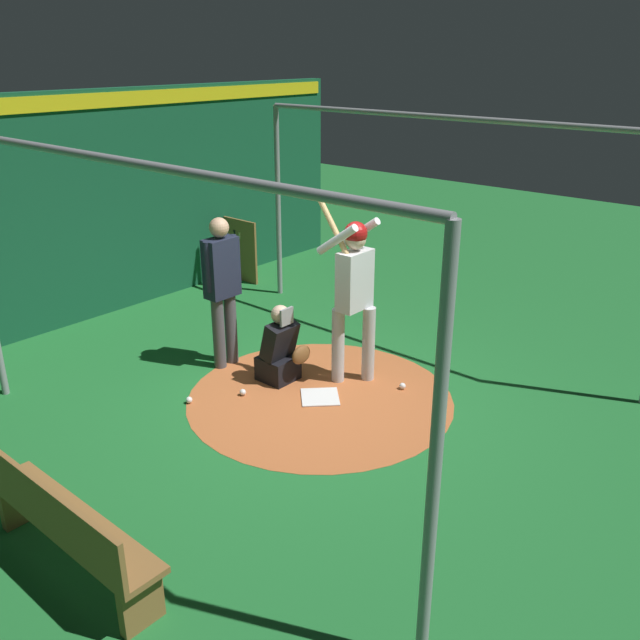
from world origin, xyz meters
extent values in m
plane|color=#1E6B2D|center=(0.00, 0.00, 0.00)|extent=(25.62, 25.62, 0.00)
cylinder|color=#B76033|center=(0.00, 0.00, 0.00)|extent=(3.00, 3.00, 0.01)
cube|color=white|center=(0.00, 0.00, 0.01)|extent=(0.59, 0.59, 0.01)
cylinder|color=#BCBCC0|center=(0.12, 0.74, 0.45)|extent=(0.15, 0.15, 0.91)
cylinder|color=#BCBCC0|center=(-0.12, 0.47, 0.45)|extent=(0.15, 0.15, 0.91)
cube|color=silver|center=(0.00, 0.60, 1.25)|extent=(0.22, 0.44, 0.68)
cylinder|color=silver|center=(-0.10, 0.80, 1.74)|extent=(0.55, 0.09, 0.42)
cylinder|color=silver|center=(-0.10, 0.40, 1.74)|extent=(0.55, 0.09, 0.42)
sphere|color=beige|center=(0.00, 0.60, 1.73)|extent=(0.23, 0.23, 0.23)
sphere|color=#A51414|center=(0.00, 0.60, 1.79)|extent=(0.26, 0.26, 0.26)
cylinder|color=tan|center=(-0.22, 0.47, 1.87)|extent=(0.54, 0.06, 0.73)
cube|color=black|center=(-0.69, 0.03, 0.15)|extent=(0.40, 0.40, 0.29)
cube|color=black|center=(-0.65, 0.03, 0.51)|extent=(0.31, 0.40, 0.48)
sphere|color=beige|center=(-0.63, 0.03, 0.84)|extent=(0.22, 0.22, 0.22)
cube|color=gray|center=(-0.53, 0.03, 0.84)|extent=(0.03, 0.20, 0.20)
ellipsoid|color=brown|center=(-0.37, 0.09, 0.39)|extent=(0.12, 0.28, 0.22)
cylinder|color=#4C4C51|center=(-1.46, 0.01, 0.45)|extent=(0.15, 0.15, 0.90)
cylinder|color=#4C4C51|center=(-1.46, -0.19, 0.45)|extent=(0.15, 0.15, 0.90)
cube|color=#1E2338|center=(-1.46, -0.09, 1.26)|extent=(0.22, 0.42, 0.72)
cylinder|color=#1E2338|center=(-1.46, 0.11, 1.32)|extent=(0.09, 0.09, 0.60)
cylinder|color=#1E2338|center=(-1.46, -0.29, 1.32)|extent=(0.09, 0.09, 0.60)
sphere|color=tan|center=(-1.46, -0.09, 1.75)|extent=(0.23, 0.23, 0.23)
cube|color=#145133|center=(-4.22, 0.00, 1.58)|extent=(0.20, 9.62, 3.17)
cube|color=yellow|center=(-4.11, 0.00, 3.02)|extent=(0.03, 9.43, 0.20)
cylinder|color=gray|center=(2.80, -2.27, 1.45)|extent=(0.08, 0.08, 2.90)
cylinder|color=gray|center=(-2.80, 2.27, 1.45)|extent=(0.08, 0.08, 2.90)
cylinder|color=gray|center=(0.00, -2.27, 2.90)|extent=(5.61, 0.07, 0.07)
cylinder|color=gray|center=(0.00, 2.27, 2.90)|extent=(5.61, 0.07, 0.07)
cube|color=olive|center=(-3.97, 2.31, 0.53)|extent=(1.18, 0.04, 1.05)
cylinder|color=black|center=(-4.46, 2.37, 0.43)|extent=(0.06, 0.18, 0.85)
cylinder|color=tan|center=(-4.34, 2.37, 0.42)|extent=(0.06, 0.13, 0.84)
cylinder|color=tan|center=(-4.22, 2.37, 0.43)|extent=(0.06, 0.13, 0.87)
cylinder|color=black|center=(-4.10, 2.37, 0.45)|extent=(0.06, 0.19, 0.91)
cylinder|color=tan|center=(-3.98, 2.37, 0.40)|extent=(0.06, 0.15, 0.81)
cylinder|color=black|center=(-3.86, 2.37, 0.43)|extent=(0.06, 0.19, 0.87)
cylinder|color=tan|center=(-3.74, 2.37, 0.42)|extent=(0.06, 0.20, 0.85)
cylinder|color=olive|center=(-3.62, 2.37, 0.43)|extent=(0.06, 0.12, 0.86)
cylinder|color=tan|center=(-3.50, 2.37, 0.41)|extent=(0.06, 0.14, 0.82)
cube|color=olive|center=(0.36, -3.24, 0.42)|extent=(1.91, 0.36, 0.05)
cube|color=olive|center=(0.36, -3.40, 0.65)|extent=(1.91, 0.04, 0.40)
cube|color=olive|center=(-0.48, -3.24, 0.20)|extent=(0.08, 0.32, 0.40)
cube|color=olive|center=(1.20, -3.24, 0.20)|extent=(0.08, 0.32, 0.40)
sphere|color=white|center=(0.59, 0.78, 0.04)|extent=(0.07, 0.07, 0.07)
sphere|color=white|center=(-0.70, -0.53, 0.04)|extent=(0.07, 0.07, 0.07)
sphere|color=white|center=(-1.02, -1.05, 0.04)|extent=(0.07, 0.07, 0.07)
camera|label=1|loc=(4.40, -5.12, 3.67)|focal=37.88mm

